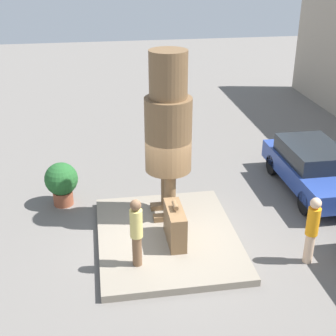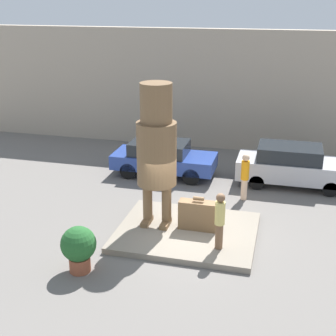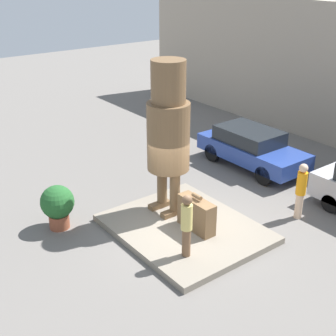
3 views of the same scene
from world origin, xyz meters
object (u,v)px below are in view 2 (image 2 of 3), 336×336
parked_car_blue (163,157)px  parked_car_silver (293,165)px  statue_figure (157,145)px  giant_suitcase (198,215)px  planter_pot (79,247)px  worker_hivis (245,175)px  tourist (220,219)px

parked_car_blue → parked_car_silver: bearing=2.1°
statue_figure → giant_suitcase: 2.66m
planter_pot → worker_hivis: bearing=57.3°
worker_hivis → parked_car_blue: bearing=154.7°
tourist → parked_car_silver: 6.54m
parked_car_blue → tourist: bearing=-60.7°
tourist → worker_hivis: tourist is taller
parked_car_blue → worker_hivis: 4.07m
statue_figure → giant_suitcase: (1.39, -0.05, -2.26)m
parked_car_blue → parked_car_silver: (5.43, 0.20, 0.06)m
worker_hivis → giant_suitcase: bearing=-110.0°
planter_pot → parked_car_silver: bearing=54.8°
giant_suitcase → tourist: tourist is taller
statue_figure → parked_car_blue: (-1.12, 4.88, -2.13)m
tourist → parked_car_silver: (2.07, 6.20, -0.31)m
parked_car_silver → planter_pot: bearing=-125.2°
parked_car_blue → statue_figure: bearing=-77.1°
tourist → parked_car_blue: size_ratio=0.41×
planter_pot → worker_hivis: size_ratio=0.75×
tourist → worker_hivis: bearing=85.7°
giant_suitcase → parked_car_blue: bearing=117.1°
statue_figure → parked_car_blue: statue_figure is taller
parked_car_blue → planter_pot: parked_car_blue is taller
statue_figure → parked_car_silver: bearing=49.7°
tourist → planter_pot: 4.14m
parked_car_blue → worker_hivis: (3.68, -1.74, 0.19)m
giant_suitcase → parked_car_blue: 5.53m
statue_figure → planter_pot: (-1.41, -3.04, -2.16)m
parked_car_blue → parked_car_silver: size_ratio=0.96×
parked_car_silver → worker_hivis: worker_hivis is taller
giant_suitcase → planter_pot: size_ratio=0.92×
statue_figure → tourist: bearing=-26.6°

